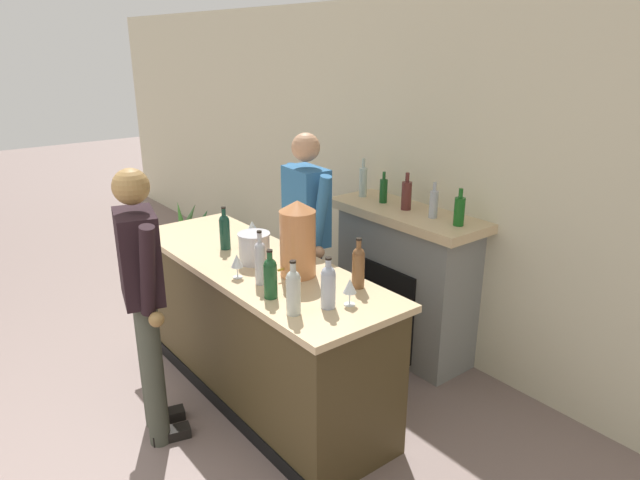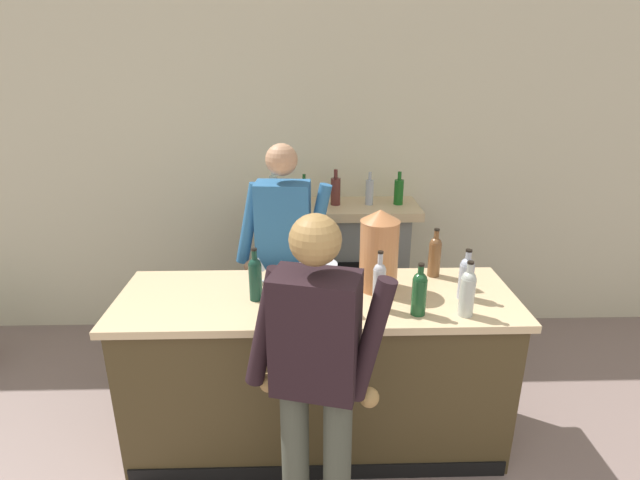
{
  "view_description": "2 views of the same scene",
  "coord_description": "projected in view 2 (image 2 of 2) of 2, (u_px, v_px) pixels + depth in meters",
  "views": [
    {
      "loc": [
        2.95,
        0.47,
        2.43
      ],
      "look_at": [
        0.08,
        2.72,
        1.15
      ],
      "focal_mm": 32.0,
      "sensor_mm": 36.0,
      "label": 1
    },
    {
      "loc": [
        -0.19,
        -0.26,
        2.33
      ],
      "look_at": [
        -0.1,
        2.79,
        1.2
      ],
      "focal_mm": 28.0,
      "sensor_mm": 36.0,
      "label": 2
    }
  ],
  "objects": [
    {
      "name": "wine_glass_front_right",
      "position": [
        349.0,
        297.0,
        2.64
      ],
      "size": [
        0.08,
        0.08,
        0.16
      ],
      "color": "silver",
      "rests_on": "bar_counter"
    },
    {
      "name": "wine_bottle_port_short",
      "position": [
        255.0,
        277.0,
        2.8
      ],
      "size": [
        0.07,
        0.07,
        0.31
      ],
      "color": "#133729",
      "rests_on": "bar_counter"
    },
    {
      "name": "wall_back_panel",
      "position": [
        328.0,
        176.0,
        4.2
      ],
      "size": [
        12.0,
        0.07,
        2.75
      ],
      "color": "beige",
      "rests_on": "ground_plane"
    },
    {
      "name": "wine_bottle_merlot_tall",
      "position": [
        466.0,
        276.0,
        2.82
      ],
      "size": [
        0.08,
        0.08,
        0.3
      ],
      "color": "#A2AABB",
      "rests_on": "bar_counter"
    },
    {
      "name": "wine_bottle_burgundy_dark",
      "position": [
        379.0,
        284.0,
        2.69
      ],
      "size": [
        0.07,
        0.07,
        0.34
      ],
      "color": "#B3B2B9",
      "rests_on": "bar_counter"
    },
    {
      "name": "person_bartender",
      "position": [
        284.0,
        260.0,
        3.44
      ],
      "size": [
        0.66,
        0.33,
        1.8
      ],
      "color": "#2E2E3C",
      "rests_on": "ground_plane"
    },
    {
      "name": "wine_bottle_rose_blush",
      "position": [
        419.0,
        292.0,
        2.64
      ],
      "size": [
        0.08,
        0.08,
        0.29
      ],
      "color": "#184522",
      "rests_on": "bar_counter"
    },
    {
      "name": "fireplace_stone",
      "position": [
        336.0,
        271.0,
        4.22
      ],
      "size": [
        1.31,
        0.52,
        1.52
      ],
      "color": "gray",
      "rests_on": "ground_plane"
    },
    {
      "name": "wine_bottle_cabernet_heavy",
      "position": [
        467.0,
        291.0,
        2.63
      ],
      "size": [
        0.08,
        0.08,
        0.31
      ],
      "color": "#B3BAAF",
      "rests_on": "bar_counter"
    },
    {
      "name": "wine_glass_front_left",
      "position": [
        468.0,
        272.0,
        2.93
      ],
      "size": [
        0.08,
        0.08,
        0.16
      ],
      "color": "silver",
      "rests_on": "bar_counter"
    },
    {
      "name": "bar_counter",
      "position": [
        317.0,
        370.0,
        3.06
      ],
      "size": [
        2.31,
        0.76,
        1.02
      ],
      "color": "#44361D",
      "rests_on": "ground_plane"
    },
    {
      "name": "wine_glass_near_bucket",
      "position": [
        258.0,
        264.0,
        3.02
      ],
      "size": [
        0.08,
        0.08,
        0.16
      ],
      "color": "silver",
      "rests_on": "bar_counter"
    },
    {
      "name": "copper_dispenser",
      "position": [
        379.0,
        250.0,
        2.9
      ],
      "size": [
        0.23,
        0.27,
        0.49
      ],
      "color": "#BD7444",
      "rests_on": "bar_counter"
    },
    {
      "name": "ice_bucket_steel",
      "position": [
        318.0,
        280.0,
        2.84
      ],
      "size": [
        0.22,
        0.22,
        0.21
      ],
      "color": "silver",
      "rests_on": "bar_counter"
    },
    {
      "name": "wine_bottle_riesling_slim",
      "position": [
        435.0,
        255.0,
        3.1
      ],
      "size": [
        0.08,
        0.08,
        0.31
      ],
      "color": "brown",
      "rests_on": "bar_counter"
    },
    {
      "name": "person_customer",
      "position": [
        316.0,
        385.0,
        2.18
      ],
      "size": [
        0.64,
        0.37,
        1.76
      ],
      "color": "#424639",
      "rests_on": "ground_plane"
    }
  ]
}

